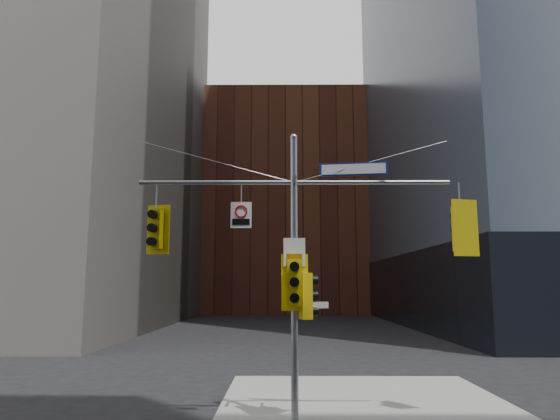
{
  "coord_description": "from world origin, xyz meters",
  "views": [
    {
      "loc": [
        -0.28,
        -10.62,
        3.36
      ],
      "look_at": [
        -0.36,
        2.0,
        5.28
      ],
      "focal_mm": 32.0,
      "sensor_mm": 36.0,
      "label": 1
    }
  ],
  "objects_px": {
    "traffic_light_east_arm": "(461,228)",
    "traffic_light_pole_side": "(307,296)",
    "street_sign_blade": "(353,169)",
    "traffic_light_west_arm": "(156,229)",
    "traffic_light_pole_front": "(295,282)",
    "signal_assembly": "(294,244)",
    "regulatory_sign_arm": "(241,214)"
  },
  "relations": [
    {
      "from": "traffic_light_east_arm",
      "to": "traffic_light_pole_side",
      "type": "bearing_deg",
      "value": -11.65
    },
    {
      "from": "street_sign_blade",
      "to": "traffic_light_west_arm",
      "type": "bearing_deg",
      "value": -172.79
    },
    {
      "from": "traffic_light_west_arm",
      "to": "street_sign_blade",
      "type": "height_order",
      "value": "street_sign_blade"
    },
    {
      "from": "traffic_light_pole_side",
      "to": "street_sign_blade",
      "type": "height_order",
      "value": "street_sign_blade"
    },
    {
      "from": "traffic_light_pole_side",
      "to": "traffic_light_pole_front",
      "type": "bearing_deg",
      "value": 117.06
    },
    {
      "from": "traffic_light_pole_side",
      "to": "traffic_light_pole_front",
      "type": "xyz_separation_m",
      "value": [
        -0.33,
        -0.28,
        0.34
      ]
    },
    {
      "from": "traffic_light_east_arm",
      "to": "traffic_light_pole_front",
      "type": "distance_m",
      "value": 4.47
    },
    {
      "from": "signal_assembly",
      "to": "traffic_light_pole_front",
      "type": "height_order",
      "value": "signal_assembly"
    },
    {
      "from": "signal_assembly",
      "to": "traffic_light_pole_front",
      "type": "distance_m",
      "value": 1.01
    },
    {
      "from": "traffic_light_east_arm",
      "to": "traffic_light_pole_front",
      "type": "relative_size",
      "value": 1.02
    },
    {
      "from": "signal_assembly",
      "to": "traffic_light_west_arm",
      "type": "bearing_deg",
      "value": 179.79
    },
    {
      "from": "traffic_light_west_arm",
      "to": "traffic_light_east_arm",
      "type": "xyz_separation_m",
      "value": [
        7.79,
        -0.01,
        -0.0
      ]
    },
    {
      "from": "traffic_light_west_arm",
      "to": "traffic_light_pole_side",
      "type": "xyz_separation_m",
      "value": [
        3.87,
        0.01,
        -1.69
      ]
    },
    {
      "from": "traffic_light_pole_front",
      "to": "regulatory_sign_arm",
      "type": "bearing_deg",
      "value": 171.41
    },
    {
      "from": "traffic_light_west_arm",
      "to": "traffic_light_pole_side",
      "type": "relative_size",
      "value": 1.12
    },
    {
      "from": "traffic_light_east_arm",
      "to": "street_sign_blade",
      "type": "height_order",
      "value": "street_sign_blade"
    },
    {
      "from": "regulatory_sign_arm",
      "to": "traffic_light_east_arm",
      "type": "bearing_deg",
      "value": 0.89
    },
    {
      "from": "traffic_light_pole_front",
      "to": "street_sign_blade",
      "type": "xyz_separation_m",
      "value": [
        1.54,
        0.27,
        2.91
      ]
    },
    {
      "from": "traffic_light_west_arm",
      "to": "street_sign_blade",
      "type": "relative_size",
      "value": 0.74
    },
    {
      "from": "traffic_light_pole_side",
      "to": "street_sign_blade",
      "type": "xyz_separation_m",
      "value": [
        1.21,
        -0.02,
        3.24
      ]
    },
    {
      "from": "traffic_light_pole_side",
      "to": "street_sign_blade",
      "type": "bearing_deg",
      "value": -104.8
    },
    {
      "from": "traffic_light_pole_side",
      "to": "traffic_light_pole_front",
      "type": "height_order",
      "value": "traffic_light_pole_front"
    },
    {
      "from": "traffic_light_pole_front",
      "to": "street_sign_blade",
      "type": "relative_size",
      "value": 0.8
    },
    {
      "from": "street_sign_blade",
      "to": "traffic_light_east_arm",
      "type": "bearing_deg",
      "value": 7.26
    },
    {
      "from": "signal_assembly",
      "to": "traffic_light_west_arm",
      "type": "height_order",
      "value": "signal_assembly"
    },
    {
      "from": "signal_assembly",
      "to": "traffic_light_pole_side",
      "type": "relative_size",
      "value": 7.01
    },
    {
      "from": "traffic_light_pole_side",
      "to": "regulatory_sign_arm",
      "type": "bearing_deg",
      "value": 77.26
    },
    {
      "from": "signal_assembly",
      "to": "regulatory_sign_arm",
      "type": "distance_m",
      "value": 1.55
    },
    {
      "from": "signal_assembly",
      "to": "street_sign_blade",
      "type": "relative_size",
      "value": 4.61
    },
    {
      "from": "signal_assembly",
      "to": "regulatory_sign_arm",
      "type": "height_order",
      "value": "signal_assembly"
    },
    {
      "from": "traffic_light_pole_front",
      "to": "street_sign_blade",
      "type": "height_order",
      "value": "street_sign_blade"
    },
    {
      "from": "traffic_light_west_arm",
      "to": "traffic_light_pole_side",
      "type": "bearing_deg",
      "value": 10.64
    }
  ]
}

